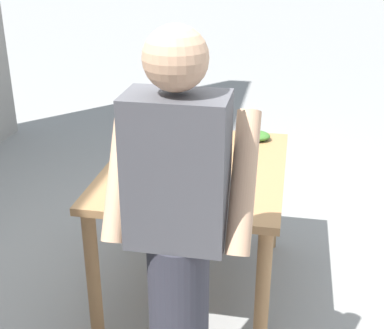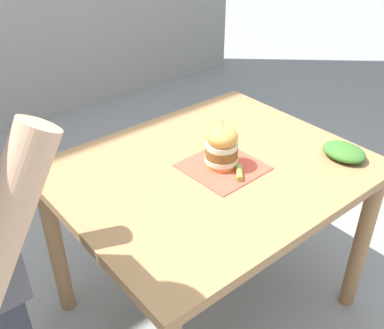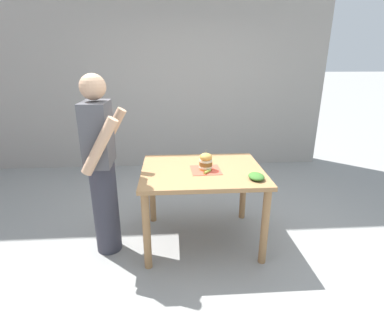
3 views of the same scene
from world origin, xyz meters
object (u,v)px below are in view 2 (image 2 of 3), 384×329
pickle_spear (239,173)px  side_salad (344,152)px  sandwich (222,147)px  patio_table (211,191)px

pickle_spear → side_salad: side_salad is taller
pickle_spear → side_salad: (-0.17, -0.42, 0.01)m
sandwich → side_salad: size_ratio=1.11×
side_salad → patio_table: bearing=57.7°
patio_table → pickle_spear: (-0.12, -0.04, 0.13)m
patio_table → sandwich: sandwich is taller
sandwich → pickle_spear: bearing=-177.8°
pickle_spear → patio_table: bearing=16.7°
patio_table → pickle_spear: bearing=-163.3°
pickle_spear → side_salad: 0.45m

